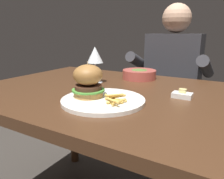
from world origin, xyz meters
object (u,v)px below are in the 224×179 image
(burger_sandwich, at_px, (88,81))
(butter_dish, at_px, (182,95))
(main_plate, at_px, (103,100))
(soup_bowl, at_px, (139,74))
(diner_person, at_px, (171,93))
(wine_glass, at_px, (95,56))

(burger_sandwich, xyz_separation_m, butter_dish, (0.30, 0.21, -0.06))
(main_plate, xyz_separation_m, soup_bowl, (-0.06, 0.45, 0.02))
(soup_bowl, bearing_deg, diner_person, 80.07)
(soup_bowl, bearing_deg, butter_dish, -40.57)
(main_plate, bearing_deg, soup_bowl, 97.01)
(burger_sandwich, bearing_deg, soup_bowl, 89.15)
(wine_glass, height_order, diner_person, diner_person)
(wine_glass, bearing_deg, soup_bowl, 53.50)
(diner_person, bearing_deg, main_plate, -91.14)
(wine_glass, relative_size, soup_bowl, 0.99)
(main_plate, bearing_deg, burger_sandwich, -175.55)
(main_plate, distance_m, diner_person, 0.89)
(main_plate, distance_m, soup_bowl, 0.46)
(wine_glass, distance_m, diner_person, 0.73)
(wine_glass, bearing_deg, main_plate, -50.35)
(burger_sandwich, relative_size, diner_person, 0.11)
(soup_bowl, relative_size, diner_person, 0.16)
(main_plate, distance_m, butter_dish, 0.31)
(diner_person, bearing_deg, wine_glass, -109.81)
(burger_sandwich, height_order, butter_dish, burger_sandwich)
(wine_glass, relative_size, butter_dish, 2.43)
(main_plate, height_order, wine_glass, wine_glass)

